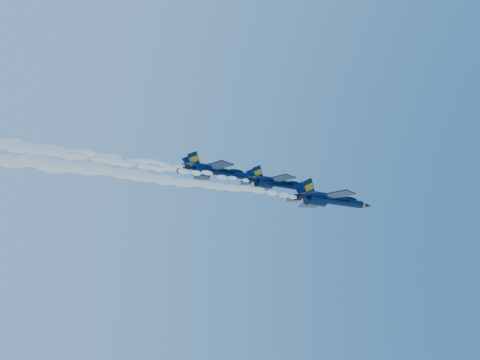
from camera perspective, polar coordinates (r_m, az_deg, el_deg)
name	(u,v)px	position (r m, az deg, el deg)	size (l,w,h in m)	color
jet_lead	(331,200)	(93.10, 11.01, -2.42)	(18.51, 15.18, 6.88)	#04123A
smoke_trail_jet_lead	(170,180)	(77.19, -8.54, 0.02)	(50.33, 2.36, 2.12)	white
jet_second	(277,184)	(93.07, 4.57, -0.43)	(15.42, 12.65, 5.73)	#04123A
smoke_trail_jet_second	(117,162)	(81.14, -14.76, 2.20)	(50.33, 1.96, 1.77)	white
jet_third	(217,172)	(97.17, -2.83, 1.03)	(17.48, 14.34, 6.50)	#04123A
smoke_trail_jet_third	(49,148)	(89.06, -22.24, 3.64)	(50.33, 2.23, 2.00)	white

